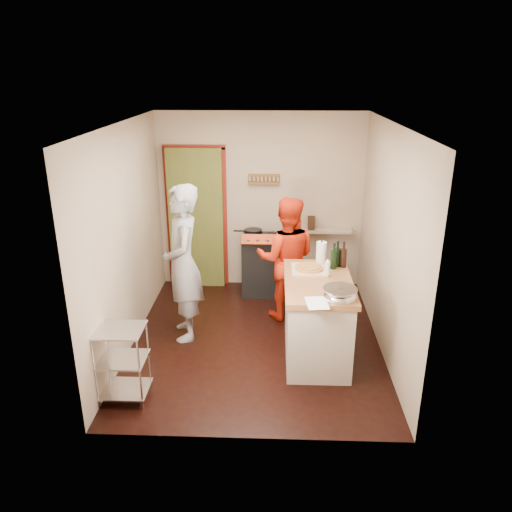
# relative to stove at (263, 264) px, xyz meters

# --- Properties ---
(floor) EXTENTS (3.50, 3.50, 0.00)m
(floor) POSITION_rel_stove_xyz_m (-0.05, -1.42, -0.45)
(floor) COLOR black
(floor) RESTS_ON ground
(back_wall) EXTENTS (3.00, 0.44, 2.60)m
(back_wall) POSITION_rel_stove_xyz_m (-0.69, 0.36, 0.68)
(back_wall) COLOR tan
(back_wall) RESTS_ON ground
(left_wall) EXTENTS (0.04, 3.50, 2.60)m
(left_wall) POSITION_rel_stove_xyz_m (-1.55, -1.42, 0.85)
(left_wall) COLOR tan
(left_wall) RESTS_ON ground
(right_wall) EXTENTS (0.04, 3.50, 2.60)m
(right_wall) POSITION_rel_stove_xyz_m (1.45, -1.42, 0.85)
(right_wall) COLOR tan
(right_wall) RESTS_ON ground
(ceiling) EXTENTS (3.00, 3.50, 0.02)m
(ceiling) POSITION_rel_stove_xyz_m (-0.05, -1.42, 2.16)
(ceiling) COLOR white
(ceiling) RESTS_ON back_wall
(stove) EXTENTS (0.60, 0.63, 1.00)m
(stove) POSITION_rel_stove_xyz_m (0.00, 0.00, 0.00)
(stove) COLOR black
(stove) RESTS_ON ground
(wire_shelving) EXTENTS (0.48, 0.40, 0.80)m
(wire_shelving) POSITION_rel_stove_xyz_m (-1.33, -2.62, -0.01)
(wire_shelving) COLOR silver
(wire_shelving) RESTS_ON ground
(island) EXTENTS (0.75, 1.37, 1.26)m
(island) POSITION_rel_stove_xyz_m (0.66, -1.74, 0.05)
(island) COLOR #BCB2A0
(island) RESTS_ON ground
(person_stripe) EXTENTS (0.62, 0.79, 1.92)m
(person_stripe) POSITION_rel_stove_xyz_m (-0.93, -1.32, 0.51)
(person_stripe) COLOR #A2A1A5
(person_stripe) RESTS_ON ground
(person_red) EXTENTS (0.83, 0.66, 1.65)m
(person_red) POSITION_rel_stove_xyz_m (0.32, -0.76, 0.37)
(person_red) COLOR red
(person_red) RESTS_ON ground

